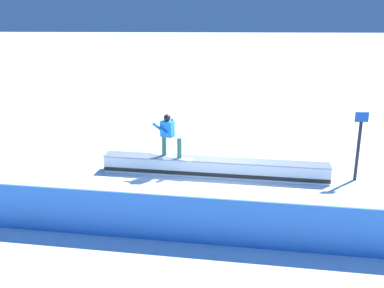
# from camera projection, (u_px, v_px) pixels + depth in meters

# --- Properties ---
(ground_plane) EXTENTS (120.00, 120.00, 0.00)m
(ground_plane) POSITION_uv_depth(u_px,v_px,m) (214.00, 176.00, 14.79)
(ground_plane) COLOR white
(grind_box) EXTENTS (7.15, 1.49, 0.57)m
(grind_box) POSITION_uv_depth(u_px,v_px,m) (214.00, 168.00, 14.71)
(grind_box) COLOR white
(grind_box) RESTS_ON ground_plane
(snowboarder) EXTENTS (1.48, 0.90, 1.38)m
(snowboarder) POSITION_uv_depth(u_px,v_px,m) (169.00, 134.00, 14.64)
(snowboarder) COLOR silver
(snowboarder) RESTS_ON grind_box
(ski_lift) EXTENTS (31.58, 2.21, 8.04)m
(ski_lift) POSITION_uv_depth(u_px,v_px,m) (323.00, 9.00, 5.00)
(ski_lift) COLOR slate
(ski_lift) RESTS_ON ground_plane
(safety_fence) EXTENTS (13.77, 1.85, 1.16)m
(safety_fence) POSITION_uv_depth(u_px,v_px,m) (217.00, 222.00, 10.53)
(safety_fence) COLOR #377EE4
(safety_fence) RESTS_ON ground_plane
(trail_marker) EXTENTS (0.40, 0.10, 2.18)m
(trail_marker) POSITION_uv_depth(u_px,v_px,m) (359.00, 145.00, 14.11)
(trail_marker) COLOR #262628
(trail_marker) RESTS_ON ground_plane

